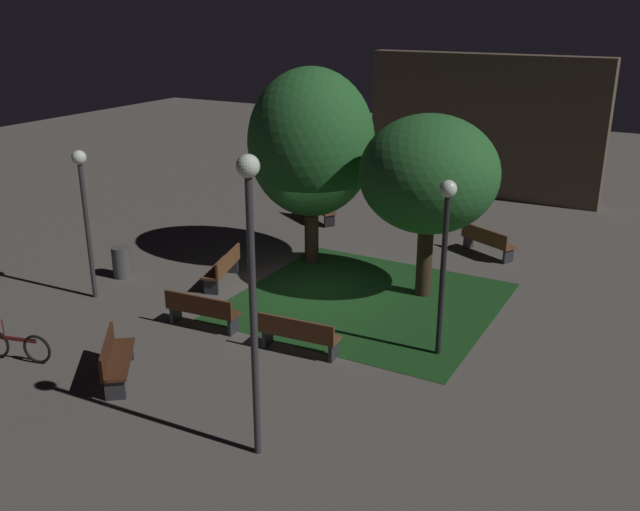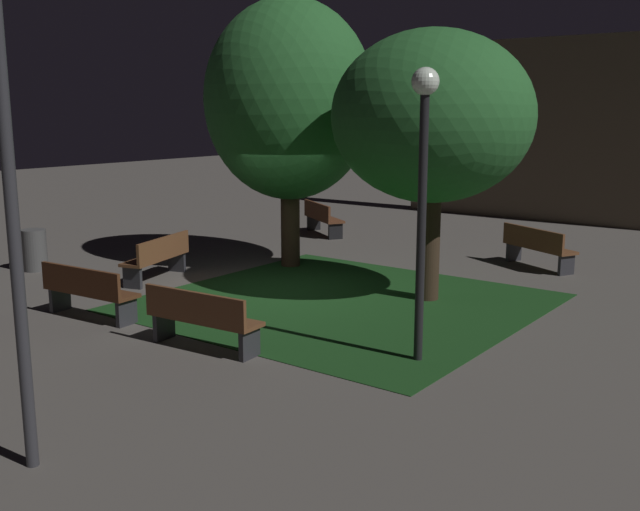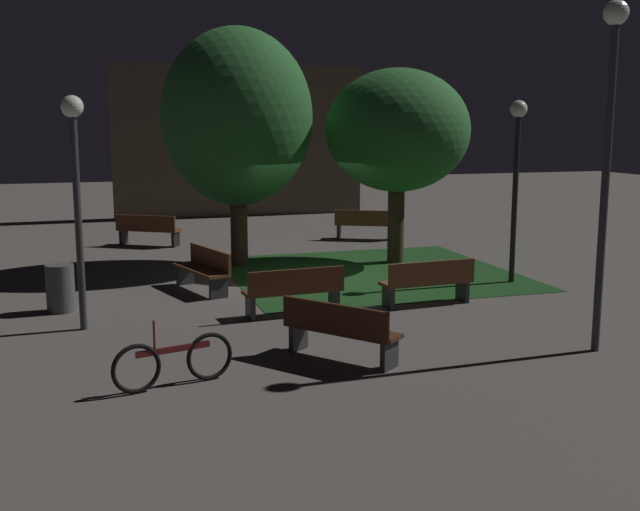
{
  "view_description": "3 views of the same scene",
  "coord_description": "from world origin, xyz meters",
  "px_view_note": "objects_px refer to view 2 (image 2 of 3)",
  "views": [
    {
      "loc": [
        8.32,
        -15.0,
        7.21
      ],
      "look_at": [
        -0.41,
        0.84,
        0.69
      ],
      "focal_mm": 39.29,
      "sensor_mm": 36.0,
      "label": 1
    },
    {
      "loc": [
        8.65,
        -10.22,
        3.36
      ],
      "look_at": [
        1.24,
        -0.37,
        0.9
      ],
      "focal_mm": 41.17,
      "sensor_mm": 36.0,
      "label": 2
    },
    {
      "loc": [
        -4.81,
        -16.29,
        3.45
      ],
      "look_at": [
        0.06,
        -0.37,
        0.55
      ],
      "focal_mm": 43.33,
      "sensor_mm": 36.0,
      "label": 3
    }
  ],
  "objects_px": {
    "bench_front_right": "(537,246)",
    "bench_back_row": "(158,256)",
    "bench_corner": "(201,317)",
    "trash_bin": "(34,250)",
    "bench_near_trees": "(87,290)",
    "bench_lawn_edge": "(322,217)",
    "lamp_post_plaza_west": "(3,100)",
    "lamp_post_near_wall": "(423,161)",
    "tree_back_left": "(432,118)",
    "tree_left_canopy": "(289,101)"
  },
  "relations": [
    {
      "from": "bench_corner",
      "to": "trash_bin",
      "type": "distance_m",
      "value": 6.82
    },
    {
      "from": "bench_front_right",
      "to": "bench_back_row",
      "type": "relative_size",
      "value": 0.98
    },
    {
      "from": "bench_near_trees",
      "to": "trash_bin",
      "type": "relative_size",
      "value": 2.09
    },
    {
      "from": "bench_near_trees",
      "to": "bench_back_row",
      "type": "height_order",
      "value": "same"
    },
    {
      "from": "bench_lawn_edge",
      "to": "bench_front_right",
      "type": "xyz_separation_m",
      "value": [
        6.25,
        -0.64,
        0.0
      ]
    },
    {
      "from": "bench_front_right",
      "to": "bench_lawn_edge",
      "type": "bearing_deg",
      "value": 174.15
    },
    {
      "from": "bench_corner",
      "to": "bench_back_row",
      "type": "distance_m",
      "value": 4.62
    },
    {
      "from": "lamp_post_near_wall",
      "to": "lamp_post_plaza_west",
      "type": "xyz_separation_m",
      "value": [
        -1.46,
        -4.88,
        0.74
      ]
    },
    {
      "from": "tree_back_left",
      "to": "trash_bin",
      "type": "xyz_separation_m",
      "value": [
        -7.81,
        -2.87,
        -2.78
      ]
    },
    {
      "from": "bench_lawn_edge",
      "to": "bench_front_right",
      "type": "relative_size",
      "value": 0.98
    },
    {
      "from": "bench_lawn_edge",
      "to": "lamp_post_plaza_west",
      "type": "xyz_separation_m",
      "value": [
        5.69,
        -12.23,
        2.96
      ]
    },
    {
      "from": "bench_front_right",
      "to": "lamp_post_near_wall",
      "type": "xyz_separation_m",
      "value": [
        0.9,
        -6.71,
        2.22
      ]
    },
    {
      "from": "tree_back_left",
      "to": "trash_bin",
      "type": "bearing_deg",
      "value": -159.8
    },
    {
      "from": "bench_back_row",
      "to": "lamp_post_plaza_west",
      "type": "height_order",
      "value": "lamp_post_plaza_west"
    },
    {
      "from": "trash_bin",
      "to": "tree_back_left",
      "type": "bearing_deg",
      "value": 20.2
    },
    {
      "from": "tree_left_canopy",
      "to": "lamp_post_near_wall",
      "type": "relative_size",
      "value": 1.45
    },
    {
      "from": "bench_front_right",
      "to": "trash_bin",
      "type": "xyz_separation_m",
      "value": [
        -8.4,
        -6.61,
        -0.04
      ]
    },
    {
      "from": "bench_corner",
      "to": "tree_back_left",
      "type": "bearing_deg",
      "value": 75.17
    },
    {
      "from": "bench_near_trees",
      "to": "bench_corner",
      "type": "distance_m",
      "value": 2.62
    },
    {
      "from": "bench_back_row",
      "to": "lamp_post_plaza_west",
      "type": "distance_m",
      "value": 8.35
    },
    {
      "from": "bench_corner",
      "to": "bench_near_trees",
      "type": "bearing_deg",
      "value": -180.0
    },
    {
      "from": "bench_back_row",
      "to": "trash_bin",
      "type": "distance_m",
      "value": 2.95
    },
    {
      "from": "bench_corner",
      "to": "bench_lawn_edge",
      "type": "relative_size",
      "value": 1.03
    },
    {
      "from": "tree_left_canopy",
      "to": "trash_bin",
      "type": "relative_size",
      "value": 6.43
    },
    {
      "from": "tree_back_left",
      "to": "trash_bin",
      "type": "relative_size",
      "value": 5.38
    },
    {
      "from": "bench_corner",
      "to": "lamp_post_plaza_west",
      "type": "relative_size",
      "value": 0.36
    },
    {
      "from": "bench_lawn_edge",
      "to": "tree_back_left",
      "type": "relative_size",
      "value": 0.38
    },
    {
      "from": "lamp_post_plaza_west",
      "to": "trash_bin",
      "type": "bearing_deg",
      "value": 147.61
    },
    {
      "from": "tree_back_left",
      "to": "bench_front_right",
      "type": "bearing_deg",
      "value": 80.96
    },
    {
      "from": "bench_front_right",
      "to": "lamp_post_near_wall",
      "type": "height_order",
      "value": "lamp_post_near_wall"
    },
    {
      "from": "bench_front_right",
      "to": "tree_back_left",
      "type": "distance_m",
      "value": 4.67
    },
    {
      "from": "tree_back_left",
      "to": "lamp_post_near_wall",
      "type": "distance_m",
      "value": 3.36
    },
    {
      "from": "bench_corner",
      "to": "lamp_post_plaza_west",
      "type": "height_order",
      "value": "lamp_post_plaza_west"
    },
    {
      "from": "bench_lawn_edge",
      "to": "bench_front_right",
      "type": "distance_m",
      "value": 6.28
    },
    {
      "from": "lamp_post_near_wall",
      "to": "bench_corner",
      "type": "bearing_deg",
      "value": -151.09
    },
    {
      "from": "bench_back_row",
      "to": "lamp_post_near_wall",
      "type": "distance_m",
      "value": 6.97
    },
    {
      "from": "bench_front_right",
      "to": "bench_back_row",
      "type": "bearing_deg",
      "value": -134.93
    },
    {
      "from": "bench_corner",
      "to": "bench_back_row",
      "type": "xyz_separation_m",
      "value": [
        -3.85,
        2.55,
        0.0
      ]
    },
    {
      "from": "lamp_post_plaza_west",
      "to": "bench_near_trees",
      "type": "bearing_deg",
      "value": 138.34
    },
    {
      "from": "bench_lawn_edge",
      "to": "trash_bin",
      "type": "bearing_deg",
      "value": -106.54
    },
    {
      "from": "tree_left_canopy",
      "to": "lamp_post_near_wall",
      "type": "height_order",
      "value": "tree_left_canopy"
    },
    {
      "from": "bench_front_right",
      "to": "tree_left_canopy",
      "type": "distance_m",
      "value": 6.11
    },
    {
      "from": "lamp_post_plaza_west",
      "to": "trash_bin",
      "type": "relative_size",
      "value": 5.88
    },
    {
      "from": "bench_near_trees",
      "to": "lamp_post_plaza_west",
      "type": "relative_size",
      "value": 0.36
    },
    {
      "from": "bench_back_row",
      "to": "lamp_post_near_wall",
      "type": "relative_size",
      "value": 0.48
    },
    {
      "from": "tree_back_left",
      "to": "bench_back_row",
      "type": "bearing_deg",
      "value": -159.36
    },
    {
      "from": "bench_lawn_edge",
      "to": "lamp_post_near_wall",
      "type": "height_order",
      "value": "lamp_post_near_wall"
    },
    {
      "from": "bench_front_right",
      "to": "tree_left_canopy",
      "type": "height_order",
      "value": "tree_left_canopy"
    },
    {
      "from": "tree_left_canopy",
      "to": "lamp_post_plaza_west",
      "type": "relative_size",
      "value": 1.09
    },
    {
      "from": "bench_front_right",
      "to": "lamp_post_near_wall",
      "type": "distance_m",
      "value": 7.12
    }
  ]
}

